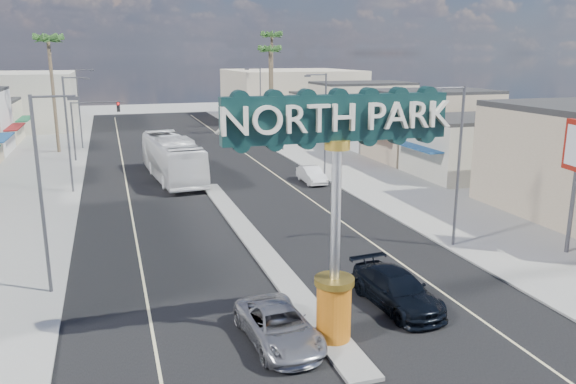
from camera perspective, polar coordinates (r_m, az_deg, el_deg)
ground at (r=47.74m, az=-8.20°, el=0.84°), size 160.00×160.00×0.00m
road at (r=47.73m, az=-8.20°, el=0.85°), size 20.00×120.00×0.01m
median_island at (r=32.61m, az=-3.42°, el=-5.07°), size 1.30×30.00×0.16m
sidewalk_left at (r=47.57m, az=-25.06°, el=-0.32°), size 8.00×120.00×0.12m
sidewalk_right at (r=51.81m, az=7.24°, el=1.97°), size 8.00×120.00×0.12m
storefront_row_right at (r=67.26m, az=10.44°, el=7.12°), size 12.00×42.00×6.00m
backdrop_far_left at (r=92.30m, az=-27.00°, el=8.26°), size 20.00×20.00×8.00m
backdrop_far_right at (r=95.82m, az=0.27°, el=9.91°), size 20.00×20.00×8.00m
gateway_sign at (r=19.98m, az=4.95°, el=0.12°), size 8.20×1.50×9.15m
traffic_signal_left at (r=60.27m, az=-19.35°, el=7.03°), size 5.09×0.45×6.00m
traffic_signal_right at (r=62.53m, az=-2.15°, el=8.02°), size 5.09×0.45×6.00m
streetlight_l_near at (r=26.67m, az=-23.55°, el=0.60°), size 2.03×0.22×9.00m
streetlight_l_mid at (r=46.35m, az=-21.31°, el=6.01°), size 2.03×0.22×9.00m
streetlight_l_far at (r=68.21m, az=-20.33°, el=8.34°), size 2.03×0.22×9.00m
streetlight_r_near at (r=32.03m, az=16.76°, el=3.23°), size 2.03×0.22×9.00m
streetlight_r_mid at (r=49.62m, az=3.64°, el=7.39°), size 2.03×0.22×9.00m
streetlight_r_far at (r=70.47m, az=-2.94°, el=9.32°), size 2.03×0.22×9.00m
palm_left_far at (r=66.15m, az=-23.15°, el=13.54°), size 2.60×2.60×13.10m
palm_right_mid at (r=74.79m, az=-1.85°, el=13.84°), size 2.60×2.60×12.10m
palm_right_far at (r=81.13m, az=-1.66°, el=15.10°), size 2.60×2.60×14.10m
suv_left at (r=21.70m, az=-0.96°, el=-13.46°), size 2.64×5.16×1.39m
suv_right at (r=25.00m, az=10.98°, el=-9.69°), size 2.59×5.46×1.54m
car_parked_right at (r=47.50m, az=2.40°, el=1.76°), size 1.51×4.22×1.38m
city_bus at (r=49.66m, az=-11.66°, el=3.39°), size 4.26×13.58×3.72m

